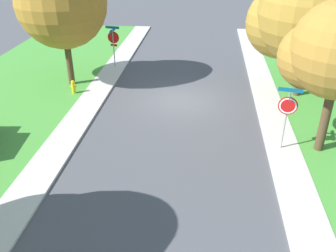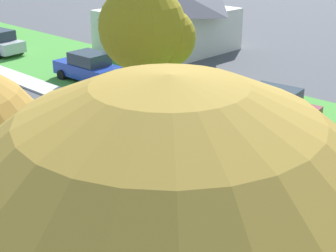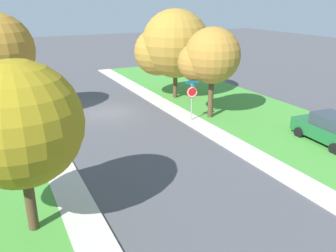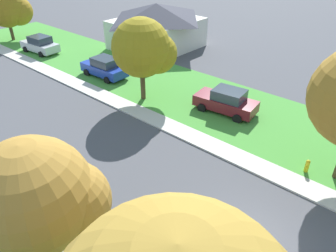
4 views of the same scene
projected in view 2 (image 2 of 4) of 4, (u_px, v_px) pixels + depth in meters
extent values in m
cube|color=beige|center=(123.00, 117.00, 22.66)|extent=(1.40, 56.00, 0.10)
cube|color=#479338|center=(188.00, 94.00, 25.83)|extent=(8.00, 56.00, 0.08)
cylinder|color=red|center=(36.00, 226.00, 10.85)|extent=(0.75, 0.16, 0.76)
cylinder|color=white|center=(36.00, 226.00, 10.86)|extent=(0.66, 0.12, 0.67)
cylinder|color=red|center=(36.00, 226.00, 10.87)|extent=(0.54, 0.10, 0.55)
cube|color=#0F5B84|center=(34.00, 203.00, 10.57)|extent=(0.91, 0.18, 0.16)
cube|color=#0F5B84|center=(35.00, 210.00, 10.64)|extent=(0.18, 0.91, 0.16)
cube|color=maroon|center=(269.00, 110.00, 21.68)|extent=(2.27, 4.48, 0.76)
cube|color=#2D3842|center=(274.00, 96.00, 21.30)|extent=(1.83, 2.27, 0.68)
cylinder|color=black|center=(233.00, 117.00, 21.90)|extent=(0.31, 0.66, 0.64)
cylinder|color=black|center=(251.00, 107.00, 23.23)|extent=(0.31, 0.66, 0.64)
cylinder|color=black|center=(288.00, 131.00, 20.42)|extent=(0.31, 0.66, 0.64)
cylinder|color=black|center=(304.00, 119.00, 21.76)|extent=(0.31, 0.66, 0.64)
cube|color=#1E389E|center=(88.00, 70.00, 27.90)|extent=(1.91, 4.34, 0.76)
cube|color=#2D3842|center=(89.00, 58.00, 27.50)|extent=(1.65, 2.14, 0.68)
cylinder|color=black|center=(62.00, 75.00, 28.24)|extent=(0.26, 0.65, 0.64)
cylinder|color=black|center=(86.00, 69.00, 29.48)|extent=(0.26, 0.65, 0.64)
cylinder|color=black|center=(91.00, 84.00, 26.60)|extent=(0.26, 0.65, 0.64)
cylinder|color=black|center=(115.00, 77.00, 27.84)|extent=(0.26, 0.65, 0.64)
cylinder|color=black|center=(20.00, 50.00, 34.09)|extent=(0.29, 0.66, 0.64)
cylinder|color=#4C3823|center=(143.00, 83.00, 23.53)|extent=(0.36, 0.36, 2.55)
sphere|color=olive|center=(142.00, 28.00, 22.49)|extent=(4.16, 4.16, 4.16)
sphere|color=olive|center=(166.00, 38.00, 22.93)|extent=(2.92, 2.92, 2.92)
sphere|color=#A5762E|center=(13.00, 178.00, 9.25)|extent=(2.59, 2.59, 2.59)
cube|color=silver|center=(168.00, 30.00, 34.87)|extent=(8.57, 7.40, 3.00)
cube|color=#51331E|center=(135.00, 29.00, 37.39)|extent=(1.00, 0.08, 2.10)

